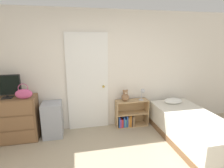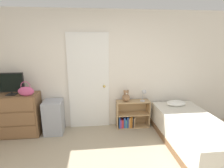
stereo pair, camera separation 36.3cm
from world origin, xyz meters
name	(u,v)px [view 1 (the left image)]	position (x,y,z in m)	size (l,w,h in m)	color
wall_back	(92,72)	(0.00, 2.25, 1.27)	(10.00, 0.06, 2.55)	silver
door_closed	(88,83)	(-0.09, 2.20, 1.05)	(0.88, 0.09, 2.09)	white
dresser	(15,119)	(-1.55, 1.99, 0.44)	(0.86, 0.44, 0.88)	brown
tv	(6,86)	(-1.61, 1.96, 1.11)	(0.52, 0.16, 0.44)	black
handbag	(24,94)	(-1.29, 1.86, 0.98)	(0.30, 0.09, 0.29)	#C64C7F
storage_bin	(53,119)	(-0.85, 2.00, 0.36)	(0.39, 0.41, 0.71)	#999EA8
bookshelf	(129,116)	(0.82, 2.08, 0.24)	(0.74, 0.26, 0.62)	tan
teddy_bear	(125,96)	(0.71, 2.07, 0.73)	(0.17, 0.17, 0.26)	#8C6647
desk_lamp	(142,92)	(1.10, 2.04, 0.80)	(0.13, 0.12, 0.27)	#B2B2B7
bed	(191,128)	(1.81, 1.24, 0.27)	(0.96, 1.95, 0.64)	brown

